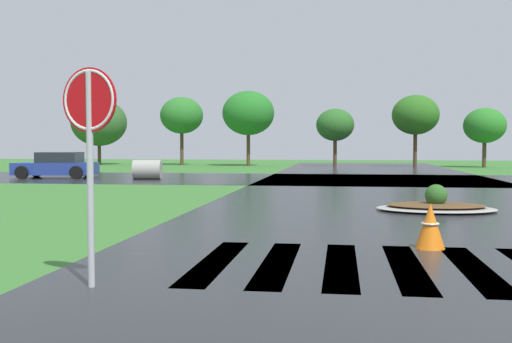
% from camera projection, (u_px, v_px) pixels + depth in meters
% --- Properties ---
extents(asphalt_roadway, '(11.21, 80.00, 0.01)m').
position_uv_depth(asphalt_roadway, '(416.00, 214.00, 14.59)').
color(asphalt_roadway, '#232628').
rests_on(asphalt_roadway, ground).
extents(asphalt_cross_road, '(90.00, 10.09, 0.01)m').
position_uv_depth(asphalt_cross_road, '(379.00, 180.00, 28.71)').
color(asphalt_cross_road, '#232628').
rests_on(asphalt_cross_road, ground).
extents(crosswalk_stripes, '(7.65, 3.39, 0.01)m').
position_uv_depth(crosswalk_stripes, '(474.00, 268.00, 8.20)').
color(crosswalk_stripes, white).
rests_on(crosswalk_stripes, ground).
extents(stop_sign, '(0.74, 0.23, 2.60)m').
position_uv_depth(stop_sign, '(90.00, 124.00, 7.04)').
color(stop_sign, '#B2B5BA').
rests_on(stop_sign, ground).
extents(median_island, '(3.00, 2.06, 0.68)m').
position_uv_depth(median_island, '(436.00, 206.00, 15.27)').
color(median_island, '#9E9B93').
rests_on(median_island, ground).
extents(car_dark_suv, '(4.13, 2.51, 1.30)m').
position_uv_depth(car_dark_suv, '(57.00, 166.00, 30.12)').
color(car_dark_suv, navy).
rests_on(car_dark_suv, ground).
extents(drainage_pipe_stack, '(1.45, 1.12, 0.94)m').
position_uv_depth(drainage_pipe_stack, '(147.00, 170.00, 29.01)').
color(drainage_pipe_stack, '#9E9B93').
rests_on(drainage_pipe_stack, ground).
extents(traffic_cone, '(0.48, 0.48, 0.75)m').
position_uv_depth(traffic_cone, '(430.00, 226.00, 9.74)').
color(traffic_cone, orange).
rests_on(traffic_cone, ground).
extents(background_treeline, '(33.91, 5.75, 5.83)m').
position_uv_depth(background_treeline, '(238.00, 119.00, 47.17)').
color(background_treeline, '#4C3823').
rests_on(background_treeline, ground).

